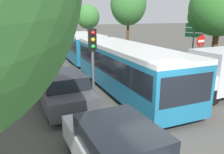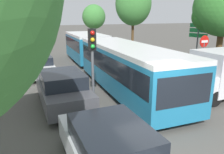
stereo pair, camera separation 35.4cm
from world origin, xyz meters
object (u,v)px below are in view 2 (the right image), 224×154
at_px(city_bus_rear, 17,31).
at_px(queued_car_black, 30,53).
at_px(tree_right_mid, 133,5).
at_px(tree_right_far, 94,17).
at_px(tree_right_near, 222,9).
at_px(queued_car_green, 26,45).
at_px(direction_sign_post, 198,36).
at_px(queued_car_graphite, 62,89).
at_px(queued_car_silver, 111,151).
at_px(articulated_bus, 105,55).
at_px(no_entry_sign, 203,51).
at_px(traffic_light, 92,50).
at_px(queued_car_white, 40,66).

bearing_deg(city_bus_rear, queued_car_black, 174.74).
relative_size(tree_right_mid, tree_right_far, 1.30).
bearing_deg(tree_right_near, queued_car_green, 122.16).
bearing_deg(city_bus_rear, queued_car_green, 175.47).
bearing_deg(queued_car_green, direction_sign_post, -143.83).
height_order(queued_car_graphite, tree_right_mid, tree_right_mid).
distance_m(queued_car_silver, queued_car_green, 22.13).
bearing_deg(tree_right_far, direction_sign_post, -89.96).
xyz_separation_m(queued_car_black, tree_right_mid, (10.18, -0.58, 4.24)).
distance_m(articulated_bus, tree_right_near, 7.93).
xyz_separation_m(no_entry_sign, direction_sign_post, (1.53, 1.92, 0.69)).
relative_size(traffic_light, tree_right_far, 0.61).
relative_size(queued_car_black, queued_car_green, 0.99).
relative_size(queued_car_black, tree_right_far, 0.80).
bearing_deg(no_entry_sign, queued_car_green, -153.94).
height_order(direction_sign_post, tree_right_far, tree_right_far).
xyz_separation_m(articulated_bus, queued_car_silver, (-3.97, -9.07, -0.68)).
distance_m(queued_car_white, tree_right_near, 12.29).
bearing_deg(queued_car_green, queued_car_white, -178.20).
xyz_separation_m(city_bus_rear, queued_car_white, (-0.22, -26.38, -0.76)).
bearing_deg(articulated_bus, traffic_light, -24.57).
relative_size(city_bus_rear, queued_car_black, 2.66).
bearing_deg(tree_right_mid, queued_car_graphite, -133.30).
bearing_deg(tree_right_far, queued_car_white, -123.18).
bearing_deg(direction_sign_post, no_entry_sign, 42.69).
bearing_deg(direction_sign_post, queued_car_silver, 25.77).
relative_size(queued_car_graphite, queued_car_green, 1.01).
height_order(queued_car_graphite, tree_right_far, tree_right_far).
relative_size(articulated_bus, tree_right_near, 2.69).
height_order(articulated_bus, no_entry_sign, no_entry_sign).
relative_size(queued_car_white, traffic_light, 1.19).
xyz_separation_m(queued_car_black, traffic_light, (1.39, -11.80, 1.73)).
bearing_deg(tree_right_far, queued_car_silver, -111.00).
xyz_separation_m(queued_car_silver, tree_right_mid, (10.13, 15.75, 4.27)).
relative_size(queued_car_white, direction_sign_post, 1.13).
bearing_deg(traffic_light, queued_car_silver, -4.33).
xyz_separation_m(queued_car_graphite, queued_car_white, (-0.15, 5.65, -0.08)).
bearing_deg(queued_car_black, direction_sign_post, -129.70).
relative_size(traffic_light, tree_right_mid, 0.47).
relative_size(queued_car_black, tree_right_near, 0.72).
bearing_deg(direction_sign_post, queued_car_black, -51.58).
distance_m(city_bus_rear, direction_sign_post, 31.79).
xyz_separation_m(queued_car_silver, queued_car_black, (-0.05, 16.33, 0.03)).
height_order(queued_car_green, direction_sign_post, direction_sign_post).
height_order(city_bus_rear, tree_right_mid, tree_right_mid).
xyz_separation_m(queued_car_green, tree_right_near, (10.34, -16.44, 3.54)).
bearing_deg(tree_right_near, queued_car_white, 154.46).
bearing_deg(traffic_light, queued_car_black, -161.23).
relative_size(queued_car_black, traffic_light, 1.31).
bearing_deg(tree_right_far, traffic_light, -111.92).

